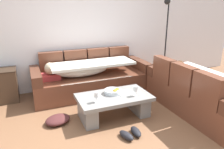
# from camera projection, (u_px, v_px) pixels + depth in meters

# --- Properties ---
(ground_plane) EXTENTS (14.00, 14.00, 0.00)m
(ground_plane) POSITION_uv_depth(u_px,v_px,m) (113.00, 133.00, 3.15)
(ground_plane) COLOR brown
(back_wall) EXTENTS (9.00, 0.10, 2.70)m
(back_wall) POSITION_uv_depth(u_px,v_px,m) (75.00, 27.00, 4.62)
(back_wall) COLOR white
(back_wall) RESTS_ON ground_plane
(couch_along_wall) EXTENTS (2.42, 0.92, 0.88)m
(couch_along_wall) POSITION_uv_depth(u_px,v_px,m) (90.00, 78.00, 4.53)
(couch_along_wall) COLOR brown
(couch_along_wall) RESTS_ON ground_plane
(couch_near_window) EXTENTS (0.92, 1.96, 0.88)m
(couch_near_window) POSITION_uv_depth(u_px,v_px,m) (197.00, 93.00, 3.75)
(couch_near_window) COLOR brown
(couch_near_window) RESTS_ON ground_plane
(coffee_table) EXTENTS (1.20, 0.68, 0.38)m
(coffee_table) POSITION_uv_depth(u_px,v_px,m) (114.00, 103.00, 3.56)
(coffee_table) COLOR gray
(coffee_table) RESTS_ON ground_plane
(fruit_bowl) EXTENTS (0.28, 0.28, 0.10)m
(fruit_bowl) POSITION_uv_depth(u_px,v_px,m) (113.00, 91.00, 3.58)
(fruit_bowl) COLOR silver
(fruit_bowl) RESTS_ON coffee_table
(wine_glass_near_left) EXTENTS (0.07, 0.07, 0.17)m
(wine_glass_near_left) POSITION_uv_depth(u_px,v_px,m) (96.00, 95.00, 3.25)
(wine_glass_near_left) COLOR silver
(wine_glass_near_left) RESTS_ON coffee_table
(wine_glass_near_right) EXTENTS (0.07, 0.07, 0.17)m
(wine_glass_near_right) POSITION_uv_depth(u_px,v_px,m) (135.00, 89.00, 3.47)
(wine_glass_near_right) COLOR silver
(wine_glass_near_right) RESTS_ON coffee_table
(open_magazine) EXTENTS (0.31, 0.25, 0.01)m
(open_magazine) POSITION_uv_depth(u_px,v_px,m) (126.00, 93.00, 3.60)
(open_magazine) COLOR white
(open_magazine) RESTS_ON coffee_table
(floor_lamp) EXTENTS (0.33, 0.31, 1.95)m
(floor_lamp) POSITION_uv_depth(u_px,v_px,m) (166.00, 35.00, 5.07)
(floor_lamp) COLOR black
(floor_lamp) RESTS_ON ground_plane
(pair_of_shoes) EXTENTS (0.34, 0.32, 0.09)m
(pair_of_shoes) POSITION_uv_depth(u_px,v_px,m) (131.00, 133.00, 3.06)
(pair_of_shoes) COLOR black
(pair_of_shoes) RESTS_ON ground_plane
(crumpled_garment) EXTENTS (0.49, 0.44, 0.12)m
(crumpled_garment) POSITION_uv_depth(u_px,v_px,m) (58.00, 120.00, 3.40)
(crumpled_garment) COLOR #4C2323
(crumpled_garment) RESTS_ON ground_plane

